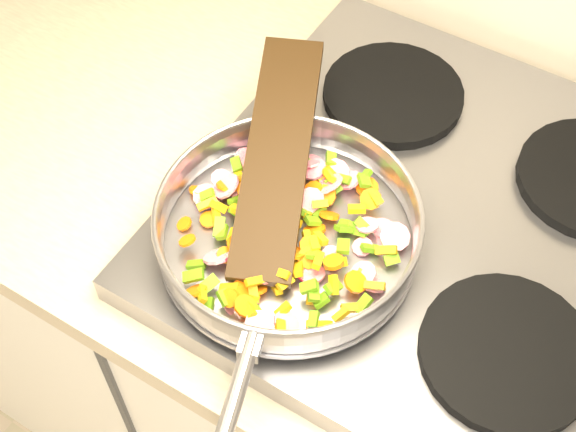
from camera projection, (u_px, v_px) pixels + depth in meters
The scene contains 7 objects.
cooktop at pixel (440, 222), 0.99m from camera, with size 0.60×0.60×0.04m, color #939399.
grate_fl at pixel (284, 239), 0.94m from camera, with size 0.19×0.19×0.02m, color black.
grate_fr at pixel (507, 352), 0.86m from camera, with size 0.19×0.19×0.02m, color black.
grate_bl at pixel (393, 94), 1.08m from camera, with size 0.19×0.19×0.02m, color black.
saute_pan at pixel (288, 228), 0.90m from camera, with size 0.34×0.50×0.06m.
vegetable_heap at pixel (291, 228), 0.92m from camera, with size 0.28×0.27×0.05m.
wooden_spatula at pixel (278, 154), 0.93m from camera, with size 0.32×0.07×0.01m, color black.
Camera 1 is at (-0.56, 1.07, 1.73)m, focal length 50.00 mm.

